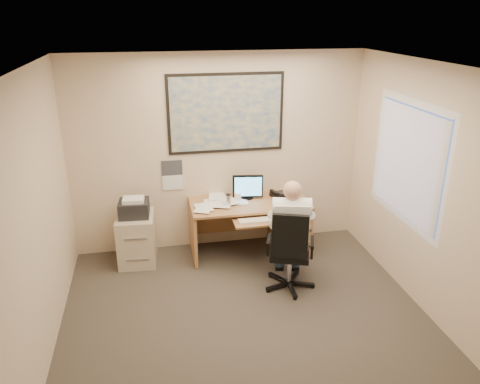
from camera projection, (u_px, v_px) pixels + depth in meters
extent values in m
cube|color=#3B342D|center=(254.00, 340.00, 4.82)|extent=(4.00, 4.50, 0.00)
cube|color=white|center=(257.00, 72.00, 3.84)|extent=(4.00, 4.50, 0.00)
cube|color=beige|center=(218.00, 153.00, 6.39)|extent=(4.00, 0.00, 2.70)
cube|color=beige|center=(26.00, 241.00, 3.97)|extent=(0.00, 4.50, 2.70)
cube|color=beige|center=(449.00, 205.00, 4.70)|extent=(0.00, 4.50, 2.70)
cube|color=#AA7749|center=(250.00, 203.00, 6.33)|extent=(1.60, 0.75, 0.03)
cube|color=#BC804C|center=(289.00, 225.00, 6.58)|extent=(0.45, 0.70, 0.70)
cube|color=#BC804C|center=(193.00, 233.00, 6.33)|extent=(0.04, 0.70, 0.70)
cube|color=#BC804C|center=(244.00, 212.00, 6.75)|extent=(1.55, 0.03, 0.55)
cylinder|color=black|center=(247.00, 197.00, 6.46)|extent=(0.17, 0.17, 0.02)
cube|color=black|center=(248.00, 186.00, 6.38)|extent=(0.42, 0.10, 0.31)
cube|color=#5DBFFF|center=(248.00, 187.00, 6.36)|extent=(0.37, 0.06, 0.27)
cube|color=#AA7749|center=(255.00, 222.00, 5.95)|extent=(0.55, 0.30, 0.02)
cube|color=beige|center=(255.00, 220.00, 5.94)|extent=(0.43, 0.14, 0.02)
cube|color=black|center=(279.00, 195.00, 6.50)|extent=(0.26, 0.24, 0.05)
cylinder|color=silver|center=(228.00, 201.00, 6.18)|extent=(0.07, 0.07, 0.16)
cylinder|color=white|center=(238.00, 197.00, 6.36)|extent=(0.09, 0.09, 0.11)
cube|color=white|center=(217.00, 204.00, 6.24)|extent=(0.60, 0.56, 0.03)
cube|color=#1E4C93|center=(226.00, 113.00, 6.19)|extent=(1.56, 0.03, 1.06)
cube|color=white|center=(172.00, 175.00, 6.36)|extent=(0.28, 0.01, 0.42)
cube|color=beige|center=(137.00, 239.00, 6.23)|extent=(0.52, 0.60, 0.67)
cube|color=black|center=(134.00, 208.00, 6.07)|extent=(0.40, 0.36, 0.21)
cube|color=white|center=(133.00, 200.00, 6.01)|extent=(0.28, 0.23, 0.05)
cylinder|color=silver|center=(289.00, 268.00, 5.69)|extent=(0.06, 0.06, 0.39)
cube|color=black|center=(290.00, 253.00, 5.61)|extent=(0.58, 0.58, 0.07)
cube|color=black|center=(303.00, 235.00, 5.31)|extent=(0.41, 0.20, 0.54)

